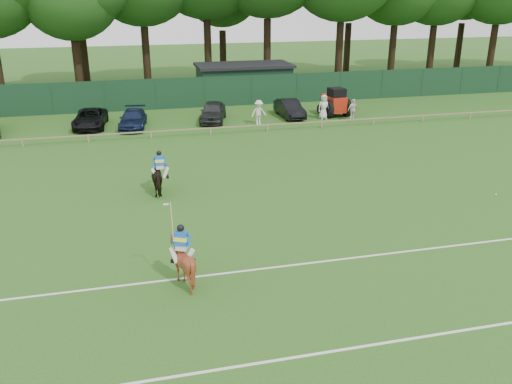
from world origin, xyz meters
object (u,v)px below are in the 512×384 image
object	(u,v)px
spectator_left	(259,112)
tractor	(335,103)
suv_black	(90,118)
sedan_navy	(133,119)
horse_dark	(160,178)
polo_ball	(496,195)
spectator_right	(324,107)
spectator_mid	(353,110)
horse_chestnut	(182,262)
estate_black	(290,109)
utility_shed	(244,81)
hatch_grey	(213,112)

from	to	relation	value
spectator_left	tractor	size ratio (longest dim) A/B	0.65
suv_black	sedan_navy	world-z (taller)	suv_black
horse_dark	polo_ball	xyz separation A→B (m)	(15.68, -4.22, -0.74)
tractor	spectator_right	bearing A→B (deg)	-151.72
sedan_navy	spectator_left	bearing A→B (deg)	-0.10
spectator_mid	polo_ball	size ratio (longest dim) A/B	18.32
horse_dark	spectator_left	world-z (taller)	spectator_left
horse_chestnut	estate_black	bearing A→B (deg)	-90.04
suv_black	horse_dark	bearing A→B (deg)	-70.21
spectator_left	spectator_mid	world-z (taller)	spectator_left
spectator_mid	utility_shed	bearing A→B (deg)	98.59
polo_ball	spectator_left	bearing A→B (deg)	114.59
horse_chestnut	polo_ball	xyz separation A→B (m)	(15.63, 4.65, -0.76)
spectator_left	spectator_right	bearing A→B (deg)	-4.03
spectator_right	utility_shed	xyz separation A→B (m)	(-4.09, 9.45, 0.62)
spectator_left	utility_shed	bearing A→B (deg)	74.02
spectator_mid	tractor	distance (m)	2.05
spectator_left	utility_shed	world-z (taller)	utility_shed
utility_shed	tractor	size ratio (longest dim) A/B	3.04
horse_chestnut	spectator_mid	distance (m)	25.64
tractor	estate_black	bearing A→B (deg)	167.92
spectator_mid	spectator_right	size ratio (longest dim) A/B	0.90
estate_black	polo_ball	bearing A→B (deg)	-77.41
spectator_left	tractor	distance (m)	6.54
spectator_left	polo_ball	distance (m)	18.38
spectator_mid	polo_ball	xyz separation A→B (m)	(0.56, -16.09, -0.78)
hatch_grey	estate_black	xyz separation A→B (m)	(5.96, -0.04, -0.07)
suv_black	polo_ball	xyz separation A→B (m)	(19.53, -18.70, -0.60)
suv_black	spectator_mid	world-z (taller)	spectator_mid
polo_ball	sedan_navy	bearing A→B (deg)	132.83
spectator_mid	utility_shed	size ratio (longest dim) A/B	0.20
horse_dark	polo_ball	world-z (taller)	horse_dark
horse_dark	hatch_grey	distance (m)	15.07
horse_chestnut	hatch_grey	size ratio (longest dim) A/B	0.37
hatch_grey	spectator_left	xyz separation A→B (m)	(3.08, -1.76, 0.16)
estate_black	horse_chestnut	bearing A→B (deg)	-117.16
horse_dark	horse_chestnut	size ratio (longest dim) A/B	1.16
horse_dark	utility_shed	bearing A→B (deg)	-113.85
utility_shed	tractor	world-z (taller)	utility_shed
utility_shed	spectator_left	bearing A→B (deg)	-96.37
sedan_navy	hatch_grey	xyz separation A→B (m)	(5.85, 0.57, 0.11)
hatch_grey	spectator_right	distance (m)	8.38
suv_black	sedan_navy	size ratio (longest dim) A/B	1.08
spectator_right	utility_shed	size ratio (longest dim) A/B	0.22
polo_ball	horse_chestnut	bearing A→B (deg)	-163.43
estate_black	spectator_right	xyz separation A→B (m)	(2.32, -1.21, 0.26)
hatch_grey	estate_black	world-z (taller)	hatch_grey
sedan_navy	spectator_mid	world-z (taller)	spectator_mid
horse_chestnut	spectator_right	world-z (taller)	spectator_right
hatch_grey	horse_dark	bearing A→B (deg)	-93.69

